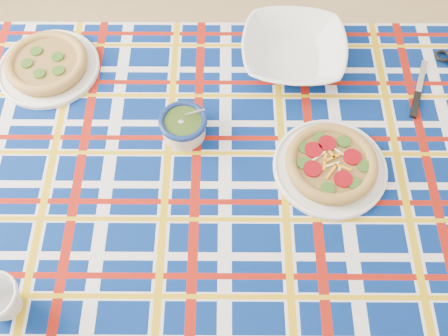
# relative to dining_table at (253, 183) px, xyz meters

# --- Properties ---
(floor) EXTENTS (4.00, 4.00, 0.00)m
(floor) POSITION_rel_dining_table_xyz_m (-0.03, 0.58, -0.70)
(floor) COLOR tan
(floor) RESTS_ON ground
(dining_table) EXTENTS (1.73, 1.16, 0.78)m
(dining_table) POSITION_rel_dining_table_xyz_m (0.00, 0.00, 0.00)
(dining_table) COLOR brown
(dining_table) RESTS_ON floor
(tablecloth) EXTENTS (1.77, 1.19, 0.11)m
(tablecloth) POSITION_rel_dining_table_xyz_m (0.00, -0.00, 0.03)
(tablecloth) COLOR navy
(tablecloth) RESTS_ON dining_table
(main_focaccia_plate) EXTENTS (0.36, 0.36, 0.06)m
(main_focaccia_plate) POSITION_rel_dining_table_xyz_m (0.20, 0.02, 0.11)
(main_focaccia_plate) COLOR olive
(main_focaccia_plate) RESTS_ON tablecloth
(pesto_bowl) EXTENTS (0.13, 0.13, 0.08)m
(pesto_bowl) POSITION_rel_dining_table_xyz_m (-0.20, 0.10, 0.12)
(pesto_bowl) COLOR #21350E
(pesto_bowl) RESTS_ON tablecloth
(serving_bowl) EXTENTS (0.31, 0.31, 0.07)m
(serving_bowl) POSITION_rel_dining_table_xyz_m (0.09, 0.38, 0.12)
(serving_bowl) COLOR white
(serving_bowl) RESTS_ON tablecloth
(second_focaccia_plate) EXTENTS (0.33, 0.33, 0.06)m
(second_focaccia_plate) POSITION_rel_dining_table_xyz_m (-0.62, 0.29, 0.11)
(second_focaccia_plate) COLOR olive
(second_focaccia_plate) RESTS_ON tablecloth
(mug) EXTENTS (0.12, 0.12, 0.10)m
(mug) POSITION_rel_dining_table_xyz_m (-0.54, -0.40, 0.13)
(mug) COLOR white
(mug) RESTS_ON tablecloth
(table_knife) EXTENTS (0.08, 0.23, 0.01)m
(table_knife) POSITION_rel_dining_table_xyz_m (0.47, 0.34, 0.09)
(table_knife) COLOR silver
(table_knife) RESTS_ON tablecloth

